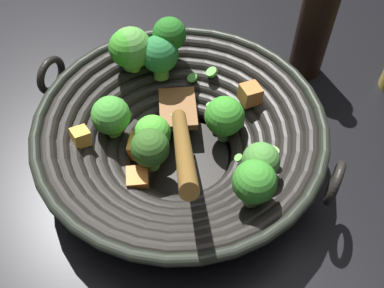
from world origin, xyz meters
name	(u,v)px	position (x,y,z in m)	size (l,w,h in m)	color
ground_plane	(181,160)	(0.00, 0.00, 0.00)	(4.00, 4.00, 0.00)	black
wok	(179,132)	(0.00, 0.00, 0.06)	(0.40, 0.37, 0.19)	black
soy_sauce_bottle	(314,28)	(0.10, 0.24, 0.08)	(0.05, 0.05, 0.20)	black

